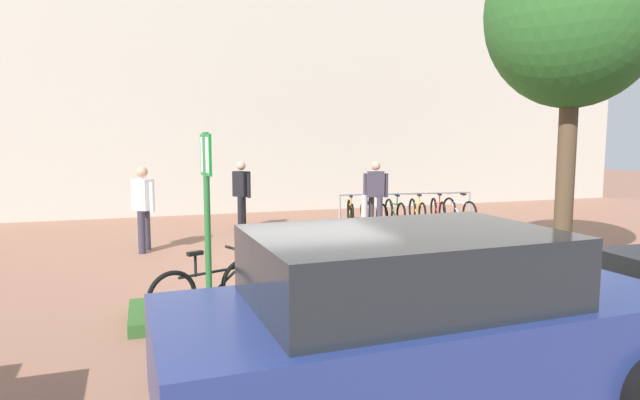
{
  "coord_description": "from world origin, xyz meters",
  "views": [
    {
      "loc": [
        -2.85,
        -9.21,
        2.27
      ],
      "look_at": [
        0.56,
        1.24,
        1.02
      ],
      "focal_mm": 30.32,
      "sensor_mm": 36.0,
      "label": 1
    }
  ],
  "objects_px": {
    "person_casual_tan": "(143,203)",
    "tree_sidewalk": "(574,14)",
    "parking_sign_post": "(207,197)",
    "bike_rack_cluster": "(406,210)",
    "car_navy_sedan": "(419,324)",
    "bollard_steel": "(364,213)",
    "person_suited_dark": "(376,191)",
    "person_suited_navy": "(242,191)",
    "bike_at_sign": "(209,288)"
  },
  "relations": [
    {
      "from": "bike_rack_cluster",
      "to": "car_navy_sedan",
      "type": "xyz_separation_m",
      "value": [
        -4.62,
        -9.26,
        0.41
      ]
    },
    {
      "from": "person_suited_dark",
      "to": "person_suited_navy",
      "type": "bearing_deg",
      "value": 161.12
    },
    {
      "from": "tree_sidewalk",
      "to": "person_suited_dark",
      "type": "relative_size",
      "value": 3.28
    },
    {
      "from": "tree_sidewalk",
      "to": "bike_at_sign",
      "type": "distance_m",
      "value": 6.75
    },
    {
      "from": "person_suited_navy",
      "to": "person_casual_tan",
      "type": "distance_m",
      "value": 2.99
    },
    {
      "from": "bike_rack_cluster",
      "to": "parking_sign_post",
      "type": "bearing_deg",
      "value": -133.76
    },
    {
      "from": "bike_rack_cluster",
      "to": "bike_at_sign",
      "type": "bearing_deg",
      "value": -134.1
    },
    {
      "from": "bollard_steel",
      "to": "person_casual_tan",
      "type": "relative_size",
      "value": 0.52
    },
    {
      "from": "bike_at_sign",
      "to": "car_navy_sedan",
      "type": "xyz_separation_m",
      "value": [
        1.35,
        -3.1,
        0.41
      ]
    },
    {
      "from": "bike_at_sign",
      "to": "person_suited_dark",
      "type": "distance_m",
      "value": 6.99
    },
    {
      "from": "tree_sidewalk",
      "to": "bollard_steel",
      "type": "relative_size",
      "value": 6.28
    },
    {
      "from": "bollard_steel",
      "to": "person_suited_dark",
      "type": "xyz_separation_m",
      "value": [
        0.27,
        -0.06,
        0.53
      ]
    },
    {
      "from": "tree_sidewalk",
      "to": "bike_at_sign",
      "type": "xyz_separation_m",
      "value": [
        -5.56,
        0.04,
        -3.81
      ]
    },
    {
      "from": "tree_sidewalk",
      "to": "person_suited_navy",
      "type": "relative_size",
      "value": 3.28
    },
    {
      "from": "bike_rack_cluster",
      "to": "person_casual_tan",
      "type": "relative_size",
      "value": 2.17
    },
    {
      "from": "parking_sign_post",
      "to": "bike_at_sign",
      "type": "distance_m",
      "value": 1.19
    },
    {
      "from": "bollard_steel",
      "to": "person_suited_dark",
      "type": "height_order",
      "value": "person_suited_dark"
    },
    {
      "from": "tree_sidewalk",
      "to": "bike_rack_cluster",
      "type": "relative_size",
      "value": 1.51
    },
    {
      "from": "tree_sidewalk",
      "to": "bike_rack_cluster",
      "type": "xyz_separation_m",
      "value": [
        0.41,
        6.2,
        -3.82
      ]
    },
    {
      "from": "bollard_steel",
      "to": "car_navy_sedan",
      "type": "relative_size",
      "value": 0.21
    },
    {
      "from": "bollard_steel",
      "to": "bike_at_sign",
      "type": "bearing_deg",
      "value": -129.76
    },
    {
      "from": "parking_sign_post",
      "to": "bollard_steel",
      "type": "relative_size",
      "value": 2.61
    },
    {
      "from": "parking_sign_post",
      "to": "person_suited_navy",
      "type": "relative_size",
      "value": 1.36
    },
    {
      "from": "car_navy_sedan",
      "to": "person_suited_navy",
      "type": "bearing_deg",
      "value": 89.0
    },
    {
      "from": "bike_at_sign",
      "to": "bike_rack_cluster",
      "type": "bearing_deg",
      "value": 45.9
    },
    {
      "from": "tree_sidewalk",
      "to": "bike_at_sign",
      "type": "relative_size",
      "value": 3.59
    },
    {
      "from": "person_casual_tan",
      "to": "tree_sidewalk",
      "type": "bearing_deg",
      "value": -34.64
    },
    {
      "from": "person_suited_navy",
      "to": "person_suited_dark",
      "type": "bearing_deg",
      "value": -18.88
    },
    {
      "from": "parking_sign_post",
      "to": "bike_rack_cluster",
      "type": "height_order",
      "value": "parking_sign_post"
    },
    {
      "from": "bike_rack_cluster",
      "to": "person_suited_navy",
      "type": "bearing_deg",
      "value": 178.79
    },
    {
      "from": "person_casual_tan",
      "to": "car_navy_sedan",
      "type": "height_order",
      "value": "person_casual_tan"
    },
    {
      "from": "tree_sidewalk",
      "to": "person_suited_navy",
      "type": "bearing_deg",
      "value": 122.76
    },
    {
      "from": "person_suited_navy",
      "to": "car_navy_sedan",
      "type": "distance_m",
      "value": 9.36
    },
    {
      "from": "person_suited_navy",
      "to": "person_casual_tan",
      "type": "relative_size",
      "value": 1.0
    },
    {
      "from": "parking_sign_post",
      "to": "person_suited_navy",
      "type": "height_order",
      "value": "parking_sign_post"
    },
    {
      "from": "tree_sidewalk",
      "to": "car_navy_sedan",
      "type": "xyz_separation_m",
      "value": [
        -4.21,
        -3.06,
        -3.4
      ]
    },
    {
      "from": "bollard_steel",
      "to": "person_casual_tan",
      "type": "distance_m",
      "value": 5.26
    },
    {
      "from": "bike_at_sign",
      "to": "person_suited_navy",
      "type": "xyz_separation_m",
      "value": [
        1.51,
        6.26,
        0.63
      ]
    },
    {
      "from": "parking_sign_post",
      "to": "person_suited_navy",
      "type": "bearing_deg",
      "value": 76.47
    },
    {
      "from": "car_navy_sedan",
      "to": "person_casual_tan",
      "type": "bearing_deg",
      "value": 106.01
    },
    {
      "from": "tree_sidewalk",
      "to": "person_casual_tan",
      "type": "height_order",
      "value": "tree_sidewalk"
    },
    {
      "from": "bike_at_sign",
      "to": "bollard_steel",
      "type": "relative_size",
      "value": 1.75
    },
    {
      "from": "bike_at_sign",
      "to": "person_suited_navy",
      "type": "relative_size",
      "value": 0.91
    },
    {
      "from": "bike_at_sign",
      "to": "bollard_steel",
      "type": "bearing_deg",
      "value": 50.24
    },
    {
      "from": "tree_sidewalk",
      "to": "bike_rack_cluster",
      "type": "height_order",
      "value": "tree_sidewalk"
    },
    {
      "from": "parking_sign_post",
      "to": "person_suited_dark",
      "type": "bearing_deg",
      "value": 48.62
    },
    {
      "from": "tree_sidewalk",
      "to": "car_navy_sedan",
      "type": "relative_size",
      "value": 1.29
    },
    {
      "from": "tree_sidewalk",
      "to": "parking_sign_post",
      "type": "height_order",
      "value": "tree_sidewalk"
    },
    {
      "from": "bike_at_sign",
      "to": "person_casual_tan",
      "type": "height_order",
      "value": "person_casual_tan"
    },
    {
      "from": "tree_sidewalk",
      "to": "person_casual_tan",
      "type": "relative_size",
      "value": 3.28
    }
  ]
}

